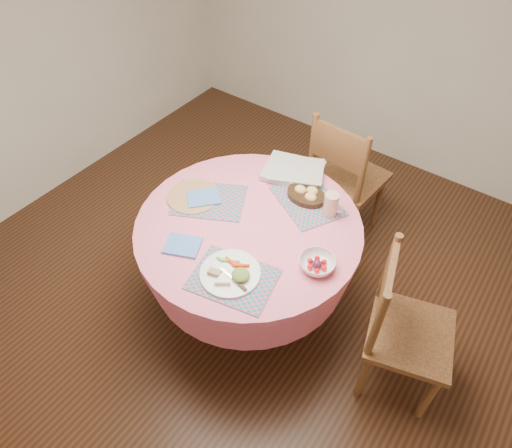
{
  "coord_description": "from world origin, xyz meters",
  "views": [
    {
      "loc": [
        1.04,
        -1.36,
        2.53
      ],
      "look_at": [
        0.05,
        0.0,
        0.78
      ],
      "focal_mm": 32.0,
      "sensor_mm": 36.0,
      "label": 1
    }
  ],
  "objects_px": {
    "fruit_bowl": "(317,264)",
    "latte_mug": "(331,205)",
    "chair_back": "(344,176)",
    "dining_table": "(249,247)",
    "chair_right": "(401,327)",
    "wicker_trivet": "(193,196)",
    "dinner_plate": "(230,273)",
    "bread_bowl": "(307,194)"
  },
  "relations": [
    {
      "from": "wicker_trivet",
      "to": "latte_mug",
      "type": "xyz_separation_m",
      "value": [
        0.7,
        0.34,
        0.07
      ]
    },
    {
      "from": "dinner_plate",
      "to": "latte_mug",
      "type": "relative_size",
      "value": 2.15
    },
    {
      "from": "bread_bowl",
      "to": "fruit_bowl",
      "type": "xyz_separation_m",
      "value": [
        0.31,
        -0.4,
        -0.0
      ]
    },
    {
      "from": "fruit_bowl",
      "to": "dining_table",
      "type": "bearing_deg",
      "value": 174.77
    },
    {
      "from": "dining_table",
      "to": "bread_bowl",
      "type": "distance_m",
      "value": 0.45
    },
    {
      "from": "chair_back",
      "to": "fruit_bowl",
      "type": "distance_m",
      "value": 1.06
    },
    {
      "from": "latte_mug",
      "to": "chair_back",
      "type": "bearing_deg",
      "value": 108.31
    },
    {
      "from": "chair_right",
      "to": "bread_bowl",
      "type": "relative_size",
      "value": 4.14
    },
    {
      "from": "chair_right",
      "to": "latte_mug",
      "type": "height_order",
      "value": "chair_right"
    },
    {
      "from": "chair_back",
      "to": "dinner_plate",
      "type": "relative_size",
      "value": 3.33
    },
    {
      "from": "dining_table",
      "to": "chair_right",
      "type": "height_order",
      "value": "chair_right"
    },
    {
      "from": "latte_mug",
      "to": "fruit_bowl",
      "type": "xyz_separation_m",
      "value": [
        0.13,
        -0.36,
        -0.05
      ]
    },
    {
      "from": "dining_table",
      "to": "chair_right",
      "type": "relative_size",
      "value": 1.3
    },
    {
      "from": "chair_back",
      "to": "chair_right",
      "type": "bearing_deg",
      "value": 137.81
    },
    {
      "from": "wicker_trivet",
      "to": "dinner_plate",
      "type": "relative_size",
      "value": 1.01
    },
    {
      "from": "chair_right",
      "to": "chair_back",
      "type": "bearing_deg",
      "value": 26.73
    },
    {
      "from": "dining_table",
      "to": "latte_mug",
      "type": "relative_size",
      "value": 8.93
    },
    {
      "from": "dinner_plate",
      "to": "fruit_bowl",
      "type": "relative_size",
      "value": 1.38
    },
    {
      "from": "latte_mug",
      "to": "wicker_trivet",
      "type": "bearing_deg",
      "value": -154.29
    },
    {
      "from": "bread_bowl",
      "to": "dining_table",
      "type": "bearing_deg",
      "value": -112.16
    },
    {
      "from": "dining_table",
      "to": "dinner_plate",
      "type": "relative_size",
      "value": 4.16
    },
    {
      "from": "wicker_trivet",
      "to": "latte_mug",
      "type": "bearing_deg",
      "value": 25.71
    },
    {
      "from": "dinner_plate",
      "to": "chair_right",
      "type": "bearing_deg",
      "value": 27.56
    },
    {
      "from": "chair_right",
      "to": "chair_back",
      "type": "xyz_separation_m",
      "value": [
        -0.8,
        0.86,
        0.02
      ]
    },
    {
      "from": "dinner_plate",
      "to": "latte_mug",
      "type": "height_order",
      "value": "latte_mug"
    },
    {
      "from": "chair_back",
      "to": "wicker_trivet",
      "type": "distance_m",
      "value": 1.1
    },
    {
      "from": "chair_right",
      "to": "bread_bowl",
      "type": "distance_m",
      "value": 0.87
    },
    {
      "from": "chair_back",
      "to": "latte_mug",
      "type": "height_order",
      "value": "chair_back"
    },
    {
      "from": "dining_table",
      "to": "chair_back",
      "type": "distance_m",
      "value": 0.94
    },
    {
      "from": "wicker_trivet",
      "to": "bread_bowl",
      "type": "bearing_deg",
      "value": 35.11
    },
    {
      "from": "dining_table",
      "to": "fruit_bowl",
      "type": "xyz_separation_m",
      "value": [
        0.45,
        -0.04,
        0.22
      ]
    },
    {
      "from": "bread_bowl",
      "to": "dinner_plate",
      "type": "bearing_deg",
      "value": -90.37
    },
    {
      "from": "fruit_bowl",
      "to": "latte_mug",
      "type": "bearing_deg",
      "value": 110.13
    },
    {
      "from": "bread_bowl",
      "to": "latte_mug",
      "type": "height_order",
      "value": "latte_mug"
    },
    {
      "from": "dinner_plate",
      "to": "latte_mug",
      "type": "distance_m",
      "value": 0.68
    },
    {
      "from": "fruit_bowl",
      "to": "chair_right",
      "type": "bearing_deg",
      "value": 13.42
    },
    {
      "from": "bread_bowl",
      "to": "latte_mug",
      "type": "distance_m",
      "value": 0.18
    },
    {
      "from": "chair_right",
      "to": "bread_bowl",
      "type": "height_order",
      "value": "chair_right"
    },
    {
      "from": "chair_right",
      "to": "fruit_bowl",
      "type": "xyz_separation_m",
      "value": [
        -0.46,
        -0.11,
        0.28
      ]
    },
    {
      "from": "dining_table",
      "to": "bread_bowl",
      "type": "bearing_deg",
      "value": 67.84
    },
    {
      "from": "wicker_trivet",
      "to": "fruit_bowl",
      "type": "bearing_deg",
      "value": -1.81
    },
    {
      "from": "chair_right",
      "to": "dinner_plate",
      "type": "distance_m",
      "value": 0.92
    }
  ]
}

